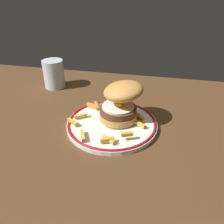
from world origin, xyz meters
The scene contains 5 objects.
ground_plane centered at (0.00, 0.00, -2.00)cm, with size 149.95×82.40×4.00cm, color #51331C.
dinner_plate centered at (4.91, 0.77, 0.84)cm, with size 25.30×25.30×1.60cm.
burger centered at (6.88, 3.36, 6.98)cm, with size 12.75×12.50×11.21cm.
fries_pile centered at (2.84, -0.97, 2.11)cm, with size 21.78×19.74×1.81cm.
water_glass centered at (-22.20, 22.50, 4.52)cm, with size 7.70×7.70×10.44cm.
Camera 1 is at (15.74, -49.47, 35.35)cm, focal length 35.23 mm.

